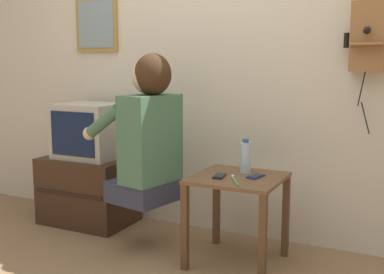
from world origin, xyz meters
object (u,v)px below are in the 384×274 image
(person, at_px, (147,131))
(cell_phone_held, at_px, (219,176))
(wall_phone_antique, at_px, (368,36))
(television, at_px, (90,131))
(cell_phone_spare, at_px, (256,176))
(framed_picture, at_px, (96,24))
(toothbrush, at_px, (235,181))
(water_bottle, at_px, (245,157))

(person, distance_m, cell_phone_held, 0.55)
(wall_phone_antique, bearing_deg, television, -174.06)
(cell_phone_held, distance_m, cell_phone_spare, 0.22)
(cell_phone_held, bearing_deg, framed_picture, 147.43)
(person, bearing_deg, cell_phone_spare, -70.03)
(television, xyz_separation_m, cell_phone_held, (1.19, -0.29, -0.16))
(wall_phone_antique, bearing_deg, cell_phone_spare, -143.90)
(television, xyz_separation_m, toothbrush, (1.31, -0.35, -0.16))
(cell_phone_held, relative_size, toothbrush, 0.82)
(cell_phone_held, height_order, water_bottle, water_bottle)
(person, xyz_separation_m, television, (-0.69, 0.29, -0.08))
(framed_picture, bearing_deg, toothbrush, -23.06)
(person, xyz_separation_m, framed_picture, (-0.78, 0.54, 0.73))
(framed_picture, height_order, cell_phone_spare, framed_picture)
(wall_phone_antique, relative_size, cell_phone_spare, 6.20)
(framed_picture, distance_m, cell_phone_spare, 1.82)
(television, distance_m, water_bottle, 1.29)
(cell_phone_spare, bearing_deg, wall_phone_antique, 49.51)
(television, relative_size, toothbrush, 2.88)
(framed_picture, bearing_deg, cell_phone_held, -22.56)
(cell_phone_spare, distance_m, water_bottle, 0.16)
(cell_phone_held, bearing_deg, toothbrush, -37.98)
(framed_picture, relative_size, cell_phone_held, 3.16)
(wall_phone_antique, relative_size, water_bottle, 3.95)
(toothbrush, bearing_deg, water_bottle, 64.42)
(wall_phone_antique, height_order, cell_phone_spare, wall_phone_antique)
(framed_picture, relative_size, toothbrush, 2.58)
(framed_picture, distance_m, toothbrush, 1.81)
(television, height_order, cell_phone_spare, television)
(person, relative_size, cell_phone_held, 7.22)
(framed_picture, bearing_deg, television, -69.26)
(water_bottle, height_order, toothbrush, water_bottle)
(framed_picture, bearing_deg, wall_phone_antique, -1.23)
(cell_phone_spare, xyz_separation_m, toothbrush, (-0.07, -0.16, 0.00))
(person, relative_size, television, 2.04)
(cell_phone_held, distance_m, water_bottle, 0.23)
(television, relative_size, water_bottle, 2.22)
(wall_phone_antique, bearing_deg, water_bottle, -154.58)
(cell_phone_spare, bearing_deg, person, -158.91)
(framed_picture, relative_size, cell_phone_spare, 3.11)
(person, height_order, cell_phone_spare, person)
(person, relative_size, cell_phone_spare, 7.11)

